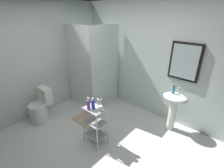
{
  "coord_description": "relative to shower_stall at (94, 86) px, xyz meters",
  "views": [
    {
      "loc": [
        1.65,
        -1.28,
        2.24
      ],
      "look_at": [
        -0.24,
        0.85,
        0.94
      ],
      "focal_mm": 25.38,
      "sensor_mm": 36.0,
      "label": 1
    }
  ],
  "objects": [
    {
      "name": "shampoo_bottle_blue",
      "position": [
        1.11,
        -1.01,
        0.37
      ],
      "size": [
        0.06,
        0.06,
        0.21
      ],
      "color": "blue",
      "rests_on": "storage_cart"
    },
    {
      "name": "storage_cart",
      "position": [
        1.11,
        -0.99,
        -0.03
      ],
      "size": [
        0.38,
        0.28,
        0.74
      ],
      "color": "silver",
      "rests_on": "ground_plane"
    },
    {
      "name": "hand_soap_bottle",
      "position": [
        1.94,
        0.29,
        0.42
      ],
      "size": [
        0.05,
        0.05,
        0.16
      ],
      "color": "#389ED1",
      "rests_on": "pedestal_sink"
    },
    {
      "name": "bath_mat",
      "position": [
        0.48,
        -0.69,
        -0.45
      ],
      "size": [
        0.6,
        0.4,
        0.02
      ],
      "primitive_type": "cube",
      "color": "tan",
      "rests_on": "ground_plane"
    },
    {
      "name": "wall_back",
      "position": [
        1.22,
        0.63,
        0.79
      ],
      "size": [
        4.2,
        0.14,
        2.5
      ],
      "color": "silver",
      "rests_on": "ground_plane"
    },
    {
      "name": "ground_plane",
      "position": [
        1.21,
        -1.22,
        -0.47
      ],
      "size": [
        4.2,
        4.2,
        0.02
      ],
      "primitive_type": "cube",
      "color": "silver"
    },
    {
      "name": "sink_faucet",
      "position": [
        2.01,
        0.42,
        0.4
      ],
      "size": [
        0.03,
        0.03,
        0.1
      ],
      "primitive_type": "cylinder",
      "color": "silver",
      "rests_on": "pedestal_sink"
    },
    {
      "name": "rinse_cup",
      "position": [
        1.24,
        -0.98,
        0.33
      ],
      "size": [
        0.07,
        0.07,
        0.1
      ],
      "primitive_type": "cylinder",
      "color": "silver",
      "rests_on": "storage_cart"
    },
    {
      "name": "wall_left",
      "position": [
        -0.64,
        -1.22,
        0.79
      ],
      "size": [
        0.1,
        4.2,
        2.5
      ],
      "primitive_type": "cube",
      "color": "silver",
      "rests_on": "ground_plane"
    },
    {
      "name": "toilet",
      "position": [
        -0.27,
        -1.35,
        -0.15
      ],
      "size": [
        0.37,
        0.49,
        0.76
      ],
      "color": "white",
      "rests_on": "ground_plane"
    },
    {
      "name": "lotion_bottle_white",
      "position": [
        1.16,
        -0.9,
        0.37
      ],
      "size": [
        0.07,
        0.07,
        0.21
      ],
      "color": "white",
      "rests_on": "storage_cart"
    },
    {
      "name": "conditioner_bottle_purple",
      "position": [
        1.07,
        -1.08,
        0.37
      ],
      "size": [
        0.06,
        0.06,
        0.23
      ],
      "color": "purple",
      "rests_on": "storage_cart"
    },
    {
      "name": "shower_stall",
      "position": [
        0.0,
        0.0,
        0.0
      ],
      "size": [
        0.92,
        0.92,
        2.0
      ],
      "color": "white",
      "rests_on": "ground_plane"
    },
    {
      "name": "pedestal_sink",
      "position": [
        2.01,
        0.3,
        0.12
      ],
      "size": [
        0.46,
        0.37,
        0.81
      ],
      "color": "white",
      "rests_on": "ground_plane"
    }
  ]
}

